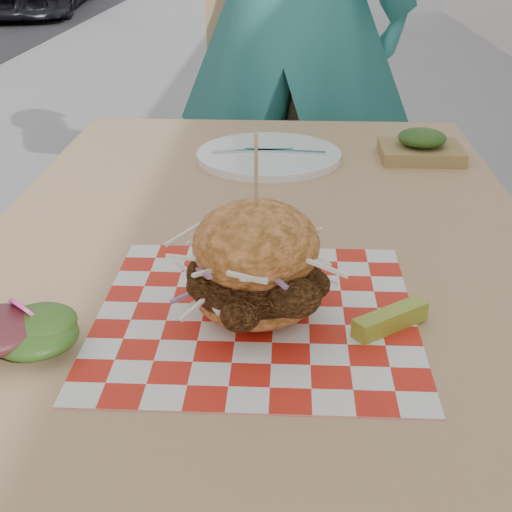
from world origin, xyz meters
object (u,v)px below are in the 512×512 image
object	(u,v)px
patio_table	(262,274)
sandwich	(256,268)
diner	(293,2)
patio_chair	(280,144)

from	to	relation	value
patio_table	sandwich	distance (m)	0.29
diner	sandwich	world-z (taller)	diner
sandwich	diner	bearing A→B (deg)	88.49
diner	patio_table	distance (m)	1.12
patio_chair	sandwich	xyz separation A→B (m)	(-0.01, -1.34, 0.26)
diner	sandwich	bearing A→B (deg)	96.93
diner	patio_chair	distance (m)	0.40
diner	sandwich	size ratio (longest dim) A/B	8.99
patio_table	patio_chair	xyz separation A→B (m)	(0.01, 1.08, -0.12)
sandwich	patio_table	bearing A→B (deg)	90.80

